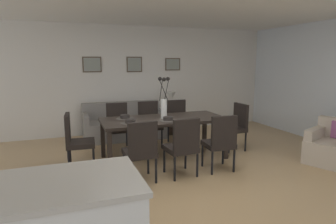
# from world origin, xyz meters

# --- Properties ---
(ground_plane) EXTENTS (9.00, 9.00, 0.00)m
(ground_plane) POSITION_xyz_m (0.00, 0.00, 0.00)
(ground_plane) COLOR tan
(back_wall_panel) EXTENTS (9.00, 0.10, 2.60)m
(back_wall_panel) POSITION_xyz_m (0.00, 3.25, 1.30)
(back_wall_panel) COLOR silver
(back_wall_panel) RESTS_ON ground
(ceiling_panel) EXTENTS (9.00, 7.20, 0.08)m
(ceiling_panel) POSITION_xyz_m (0.00, 0.40, 2.64)
(ceiling_panel) COLOR white
(dining_table) EXTENTS (2.20, 0.96, 0.74)m
(dining_table) POSITION_xyz_m (0.03, 1.01, 0.67)
(dining_table) COLOR black
(dining_table) RESTS_ON ground
(dining_chair_near_left) EXTENTS (0.45, 0.45, 0.92)m
(dining_chair_near_left) POSITION_xyz_m (-0.63, 0.11, 0.51)
(dining_chair_near_left) COLOR black
(dining_chair_near_left) RESTS_ON ground
(dining_chair_near_right) EXTENTS (0.46, 0.46, 0.92)m
(dining_chair_near_right) POSITION_xyz_m (-0.64, 1.87, 0.51)
(dining_chair_near_right) COLOR black
(dining_chair_near_right) RESTS_ON ground
(dining_chair_far_left) EXTENTS (0.47, 0.47, 0.92)m
(dining_chair_far_left) POSITION_xyz_m (0.02, 0.10, 0.51)
(dining_chair_far_left) COLOR black
(dining_chair_far_left) RESTS_ON ground
(dining_chair_far_right) EXTENTS (0.46, 0.46, 0.92)m
(dining_chair_far_right) POSITION_xyz_m (0.02, 1.88, 0.51)
(dining_chair_far_right) COLOR black
(dining_chair_far_right) RESTS_ON ground
(dining_chair_mid_left) EXTENTS (0.47, 0.47, 0.92)m
(dining_chair_mid_left) POSITION_xyz_m (0.67, 0.10, 0.51)
(dining_chair_mid_left) COLOR black
(dining_chair_mid_left) RESTS_ON ground
(dining_chair_mid_right) EXTENTS (0.46, 0.46, 0.92)m
(dining_chair_mid_right) POSITION_xyz_m (0.67, 1.87, 0.51)
(dining_chair_mid_right) COLOR black
(dining_chair_mid_right) RESTS_ON ground
(dining_chair_head_west) EXTENTS (0.47, 0.47, 0.92)m
(dining_chair_head_west) POSITION_xyz_m (-1.49, 1.00, 0.51)
(dining_chair_head_west) COLOR black
(dining_chair_head_west) RESTS_ON ground
(dining_chair_head_east) EXTENTS (0.45, 0.45, 0.92)m
(dining_chair_head_east) POSITION_xyz_m (1.56, 1.02, 0.51)
(dining_chair_head_east) COLOR black
(dining_chair_head_east) RESTS_ON ground
(centerpiece_vase) EXTENTS (0.21, 0.23, 0.73)m
(centerpiece_vase) POSITION_xyz_m (0.04, 1.01, 1.02)
(centerpiece_vase) COLOR white
(centerpiece_vase) RESTS_ON dining_table
(placemat_near_left) EXTENTS (0.32, 0.32, 0.01)m
(placemat_near_left) POSITION_xyz_m (-0.63, 0.79, 0.74)
(placemat_near_left) COLOR #4C4742
(placemat_near_left) RESTS_ON dining_table
(bowl_near_left) EXTENTS (0.17, 0.17, 0.07)m
(bowl_near_left) POSITION_xyz_m (-0.63, 0.79, 0.78)
(bowl_near_left) COLOR #2D2826
(bowl_near_left) RESTS_ON dining_table
(placemat_near_right) EXTENTS (0.32, 0.32, 0.01)m
(placemat_near_right) POSITION_xyz_m (-0.63, 1.22, 0.74)
(placemat_near_right) COLOR #4C4742
(placemat_near_right) RESTS_ON dining_table
(bowl_near_right) EXTENTS (0.17, 0.17, 0.07)m
(bowl_near_right) POSITION_xyz_m (-0.63, 1.22, 0.78)
(bowl_near_right) COLOR #2D2826
(bowl_near_right) RESTS_ON dining_table
(placemat_far_left) EXTENTS (0.32, 0.32, 0.01)m
(placemat_far_left) POSITION_xyz_m (0.03, 0.79, 0.74)
(placemat_far_left) COLOR #4C4742
(placemat_far_left) RESTS_ON dining_table
(bowl_far_left) EXTENTS (0.17, 0.17, 0.07)m
(bowl_far_left) POSITION_xyz_m (0.03, 0.79, 0.78)
(bowl_far_left) COLOR #2D2826
(bowl_far_left) RESTS_ON dining_table
(sofa) EXTENTS (1.83, 0.84, 0.80)m
(sofa) POSITION_xyz_m (-0.35, 2.70, 0.28)
(sofa) COLOR gray
(sofa) RESTS_ON ground
(side_table) EXTENTS (0.36, 0.36, 0.52)m
(side_table) POSITION_xyz_m (0.81, 2.67, 0.26)
(side_table) COLOR #33261E
(side_table) RESTS_ON ground
(table_lamp) EXTENTS (0.22, 0.22, 0.51)m
(table_lamp) POSITION_xyz_m (0.81, 2.67, 0.89)
(table_lamp) COLOR beige
(table_lamp) RESTS_ON side_table
(armchair) EXTENTS (1.05, 1.05, 0.75)m
(armchair) POSITION_xyz_m (2.73, -0.28, 0.29)
(armchair) COLOR #B7A893
(armchair) RESTS_ON ground
(framed_picture_left) EXTENTS (0.43, 0.03, 0.36)m
(framed_picture_left) POSITION_xyz_m (-0.97, 3.18, 1.68)
(framed_picture_left) COLOR #473828
(framed_picture_center) EXTENTS (0.38, 0.03, 0.37)m
(framed_picture_center) POSITION_xyz_m (0.03, 3.18, 1.68)
(framed_picture_center) COLOR #473828
(framed_picture_right) EXTENTS (0.40, 0.03, 0.31)m
(framed_picture_right) POSITION_xyz_m (1.04, 3.18, 1.68)
(framed_picture_right) COLOR #473828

